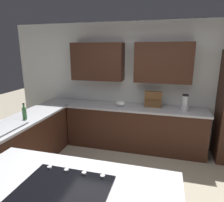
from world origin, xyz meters
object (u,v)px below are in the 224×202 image
at_px(cooktop, 64,189).
at_px(mixing_bowl, 121,103).
at_px(blender, 185,104).
at_px(spice_rack, 153,99).
at_px(dish_soap_bottle, 24,113).
at_px(sink_unit, 0,128).

distance_m(cooktop, mixing_bowl, 2.64).
relative_size(blender, spice_rack, 0.93).
distance_m(mixing_bowl, dish_soap_bottle, 1.83).
distance_m(cooktop, blender, 2.87).
xyz_separation_m(mixing_bowl, spice_rack, (-0.65, -0.11, 0.11)).
bearing_deg(cooktop, spice_rack, -101.01).
relative_size(cooktop, dish_soap_bottle, 2.75).
bearing_deg(mixing_bowl, sink_unit, 49.89).
bearing_deg(blender, cooktop, 66.74).
bearing_deg(dish_soap_bottle, sink_unit, 83.05).
relative_size(sink_unit, blender, 2.21).
xyz_separation_m(sink_unit, spice_rack, (-2.08, -1.80, 0.14)).
xyz_separation_m(cooktop, blender, (-1.13, -2.64, 0.13)).
bearing_deg(dish_soap_bottle, spice_rack, -146.77).
bearing_deg(cooktop, blender, -113.26).
height_order(blender, mixing_bowl, blender).
relative_size(spice_rack, dish_soap_bottle, 1.23).
height_order(mixing_bowl, spice_rack, spice_rack).
height_order(sink_unit, blender, blender).
xyz_separation_m(sink_unit, dish_soap_bottle, (-0.06, -0.48, 0.09)).
xyz_separation_m(cooktop, mixing_bowl, (0.12, -2.64, 0.05)).
bearing_deg(dish_soap_bottle, cooktop, 136.25).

